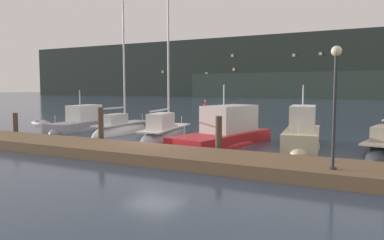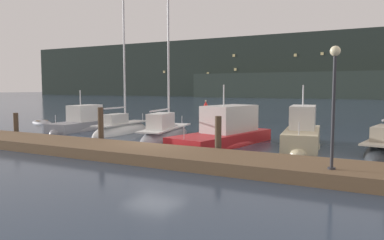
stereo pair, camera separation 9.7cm
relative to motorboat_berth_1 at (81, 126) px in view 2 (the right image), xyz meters
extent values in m
plane|color=#2D3D51|center=(9.63, -5.11, -0.26)|extent=(400.00, 400.00, 0.00)
cube|color=brown|center=(9.63, -6.72, -0.03)|extent=(27.46, 2.80, 0.45)
cylinder|color=#4C3D2D|center=(-0.14, -5.07, 0.50)|extent=(0.28, 0.28, 1.51)
cylinder|color=#4C3D2D|center=(6.38, -5.07, 0.74)|extent=(0.28, 0.28, 2.00)
cylinder|color=#4C3D2D|center=(12.89, -5.07, 0.64)|extent=(0.28, 0.28, 1.79)
ellipsoid|color=gray|center=(0.01, -0.09, -0.26)|extent=(2.25, 5.55, 1.32)
cube|color=gray|center=(0.01, -0.09, 0.05)|extent=(2.06, 4.99, 0.61)
cube|color=silver|center=(-0.03, 0.46, 0.92)|extent=(1.45, 2.47, 1.13)
cube|color=black|center=(-0.09, 1.54, 1.09)|extent=(1.17, 0.30, 0.51)
cylinder|color=silver|center=(0.00, 0.02, 2.02)|extent=(0.07, 0.07, 1.06)
cylinder|color=silver|center=(0.14, -2.37, 0.65)|extent=(0.04, 0.04, 0.60)
ellipsoid|color=white|center=(3.75, -0.16, -0.26)|extent=(1.70, 5.67, 1.57)
cube|color=silver|center=(3.75, -0.16, 0.38)|extent=(1.43, 4.77, 0.08)
cube|color=silver|center=(3.78, -0.83, 0.74)|extent=(0.94, 1.83, 0.63)
cylinder|color=silver|center=(3.73, 0.29, 4.39)|extent=(0.12, 0.12, 8.00)
cylinder|color=silver|center=(3.78, -0.80, 1.44)|extent=(0.19, 2.18, 0.09)
cylinder|color=silver|center=(3.63, 2.42, 0.63)|extent=(0.04, 0.04, 0.50)
ellipsoid|color=gray|center=(7.56, -0.75, -0.26)|extent=(2.73, 6.55, 1.54)
cube|color=silver|center=(7.56, -0.75, 0.34)|extent=(2.30, 5.51, 0.08)
cube|color=silver|center=(7.70, -1.51, 0.82)|extent=(1.32, 2.18, 0.89)
cylinder|color=silver|center=(7.47, -0.25, 4.28)|extent=(0.12, 0.12, 7.88)
cylinder|color=silver|center=(7.72, -1.62, 1.45)|extent=(0.58, 2.75, 0.09)
cylinder|color=silver|center=(7.04, 2.13, 0.59)|extent=(0.04, 0.04, 0.50)
ellipsoid|color=red|center=(11.58, -1.62, -0.26)|extent=(3.86, 7.64, 1.18)
cube|color=red|center=(11.58, -1.62, 0.05)|extent=(3.52, 6.89, 0.62)
cube|color=silver|center=(11.72, -0.91, 1.07)|extent=(2.28, 3.48, 1.41)
cube|color=black|center=(12.01, 0.52, 1.28)|extent=(1.51, 0.56, 0.63)
cylinder|color=silver|center=(11.60, -1.48, 2.34)|extent=(0.07, 0.07, 1.11)
cylinder|color=silver|center=(10.97, -4.63, 0.66)|extent=(0.04, 0.04, 0.60)
ellipsoid|color=beige|center=(15.42, -0.27, -0.26)|extent=(2.60, 5.96, 1.31)
cube|color=beige|center=(15.42, -0.27, 0.18)|extent=(2.38, 5.37, 0.87)
cube|color=silver|center=(15.34, 0.30, 1.20)|extent=(1.57, 2.68, 1.19)
cube|color=black|center=(15.17, 1.44, 1.38)|extent=(1.09, 0.39, 0.53)
cylinder|color=silver|center=(15.40, -0.15, 2.34)|extent=(0.07, 0.07, 1.07)
cylinder|color=silver|center=(15.77, -2.66, 0.91)|extent=(0.04, 0.04, 0.60)
cylinder|color=red|center=(4.26, 11.51, -0.18)|extent=(1.13, 1.13, 0.16)
cylinder|color=red|center=(4.26, 11.51, 0.43)|extent=(0.75, 0.75, 1.06)
cone|color=red|center=(4.26, 11.51, 1.21)|extent=(0.53, 0.53, 0.50)
sphere|color=#F9EAB7|center=(4.26, 11.51, 1.51)|extent=(0.16, 0.16, 0.16)
cylinder|color=#2D2D33|center=(17.78, -7.35, 0.22)|extent=(0.24, 0.24, 0.06)
cylinder|color=#2D2D33|center=(17.78, -7.35, 1.98)|extent=(0.10, 0.10, 3.46)
sphere|color=#F9EAB7|center=(17.78, -7.35, 3.85)|extent=(0.32, 0.32, 0.32)
cube|color=#28332D|center=(9.63, 97.99, 9.06)|extent=(240.00, 16.00, 18.63)
cube|color=#F4DB8C|center=(-33.07, 89.94, 7.22)|extent=(0.80, 0.10, 0.80)
cube|color=#F4DB8C|center=(2.01, 89.94, 12.09)|extent=(0.80, 0.10, 0.80)
cube|color=#F4DB8C|center=(-23.65, 89.94, 8.34)|extent=(0.80, 0.10, 0.80)
cube|color=#F4DB8C|center=(-24.18, 89.94, 12.63)|extent=(0.80, 0.10, 0.80)
cube|color=#F4DB8C|center=(-22.24, 89.94, 1.12)|extent=(0.80, 0.10, 0.80)
cube|color=#F4DB8C|center=(-32.43, 89.94, 4.95)|extent=(0.80, 0.10, 0.80)
cube|color=#F4DB8C|center=(-49.72, 89.94, 8.09)|extent=(0.80, 0.10, 0.80)
cube|color=#F4DB8C|center=(-5.32, 89.94, 11.99)|extent=(0.80, 0.10, 0.80)
ellipsoid|color=gray|center=(-6.52, 2.14, -0.26)|extent=(3.06, 1.74, 0.56)
cube|color=brown|center=(-6.52, 2.14, -0.04)|extent=(0.76, 0.93, 0.06)
camera|label=1|loc=(19.25, -19.61, 2.74)|focal=35.00mm
camera|label=2|loc=(19.33, -19.56, 2.74)|focal=35.00mm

